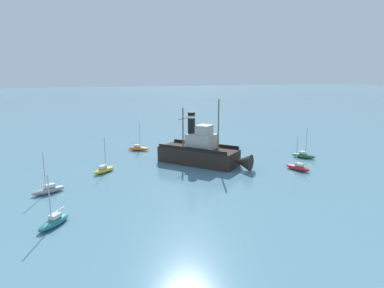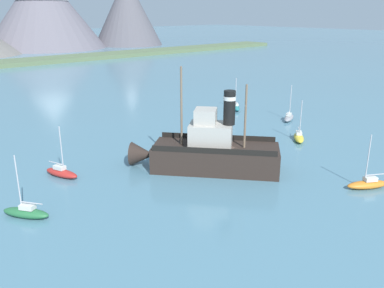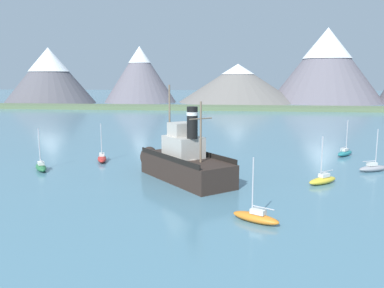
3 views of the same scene
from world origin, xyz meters
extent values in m
plane|color=teal|center=(0.00, 0.00, 0.00)|extent=(600.00, 600.00, 0.00)
cone|color=#56545B|center=(-72.25, 120.48, 11.33)|extent=(36.83, 36.83, 22.65)
cone|color=white|center=(-72.25, 120.48, 17.83)|extent=(16.63, 16.63, 9.74)
cone|color=slate|center=(-37.15, 132.80, 11.88)|extent=(30.95, 30.95, 23.76)
cone|color=white|center=(-37.15, 132.80, 20.27)|extent=(9.67, 9.67, 7.07)
cone|color=slate|center=(4.85, 137.72, 8.15)|extent=(51.05, 51.05, 16.29)
cone|color=white|center=(4.85, 137.72, 14.13)|extent=(14.54, 14.54, 4.42)
cone|color=slate|center=(42.56, 141.40, 15.72)|extent=(47.68, 47.68, 31.43)
cone|color=white|center=(42.56, 141.40, 24.97)|extent=(20.75, 20.75, 13.03)
cube|color=#5B704C|center=(0.00, 95.14, 0.60)|extent=(240.00, 12.00, 1.20)
cube|color=#2D231E|center=(0.11, 0.28, 1.20)|extent=(11.10, 12.01, 2.40)
cone|color=#2D231E|center=(-4.53, 5.79, 1.20)|extent=(3.35, 3.35, 2.35)
cube|color=#B2ADA3|center=(-0.22, 0.66, 3.50)|extent=(4.87, 4.99, 2.20)
cube|color=#B2ADA3|center=(-0.54, 1.04, 5.30)|extent=(2.97, 2.95, 1.40)
cylinder|color=black|center=(0.88, -0.64, 6.20)|extent=(1.10, 1.10, 3.20)
cylinder|color=silver|center=(0.88, -0.64, 7.10)|extent=(1.16, 1.16, 0.35)
cylinder|color=#75604C|center=(-2.02, 2.80, 6.15)|extent=(0.20, 0.20, 7.50)
cylinder|color=#75604C|center=(1.85, -1.79, 5.40)|extent=(0.20, 0.20, 6.00)
cylinder|color=#75604C|center=(1.85, -1.79, 6.72)|extent=(2.07, 1.77, 0.12)
cube|color=black|center=(-1.54, -1.11, 2.65)|extent=(7.44, 8.80, 0.50)
cube|color=black|center=(1.75, 1.67, 2.65)|extent=(7.44, 8.80, 0.50)
ellipsoid|color=#B22823|center=(-11.85, 8.50, 0.35)|extent=(2.28, 3.95, 0.70)
cube|color=silver|center=(-11.92, 8.69, 0.88)|extent=(0.96, 1.25, 0.36)
cylinder|color=#B7B7BC|center=(-11.75, 8.22, 2.80)|extent=(0.10, 0.10, 4.20)
cylinder|color=#B7B7BC|center=(-12.05, 9.07, 1.25)|extent=(0.66, 1.73, 0.08)
ellipsoid|color=#23757A|center=(20.15, 16.05, 0.35)|extent=(3.21, 3.67, 0.70)
cube|color=silver|center=(20.02, 15.89, 0.88)|extent=(1.18, 1.26, 0.36)
cylinder|color=#B7B7BC|center=(20.33, 16.29, 2.80)|extent=(0.10, 0.10, 4.20)
cylinder|color=#B7B7BC|center=(19.77, 15.58, 1.25)|extent=(1.18, 1.46, 0.08)
ellipsoid|color=orange|center=(6.90, -11.63, 0.35)|extent=(3.83, 2.88, 0.70)
cube|color=silver|center=(7.07, -11.73, 0.88)|extent=(1.27, 1.11, 0.36)
cylinder|color=#B7B7BC|center=(6.64, -11.48, 2.80)|extent=(0.10, 0.10, 4.20)
cylinder|color=#B7B7BC|center=(7.41, -11.93, 1.25)|extent=(1.59, 0.98, 0.08)
ellipsoid|color=#286B3D|center=(-17.25, 2.85, 0.35)|extent=(3.05, 3.76, 0.70)
cube|color=silver|center=(-17.13, 2.69, 0.88)|extent=(1.15, 1.27, 0.36)
cylinder|color=#B7B7BC|center=(-17.42, 3.10, 2.80)|extent=(0.10, 0.10, 4.20)
cylinder|color=#B7B7BC|center=(-16.91, 2.36, 1.25)|extent=(1.08, 1.53, 0.08)
ellipsoid|color=gold|center=(14.08, 0.32, 0.35)|extent=(3.62, 3.28, 0.70)
cube|color=silver|center=(14.24, 0.44, 0.88)|extent=(1.25, 1.20, 0.36)
cylinder|color=#B7B7BC|center=(13.85, 0.12, 2.80)|extent=(0.10, 0.10, 4.20)
cylinder|color=#B7B7BC|center=(14.55, 0.70, 1.25)|extent=(1.43, 1.21, 0.08)
ellipsoid|color=gray|center=(20.96, 6.67, 0.35)|extent=(3.91, 2.61, 0.70)
cube|color=silver|center=(20.78, 6.59, 0.88)|extent=(1.27, 1.05, 0.36)
cylinder|color=#B7B7BC|center=(21.24, 6.80, 2.80)|extent=(0.10, 0.10, 4.20)
cylinder|color=#B7B7BC|center=(20.42, 6.42, 1.25)|extent=(1.66, 0.84, 0.08)
camera|label=1|loc=(18.29, 47.30, 13.57)|focal=32.00mm
camera|label=2|loc=(-25.97, -25.74, 14.75)|focal=38.00mm
camera|label=3|loc=(5.50, -40.95, 10.71)|focal=38.00mm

